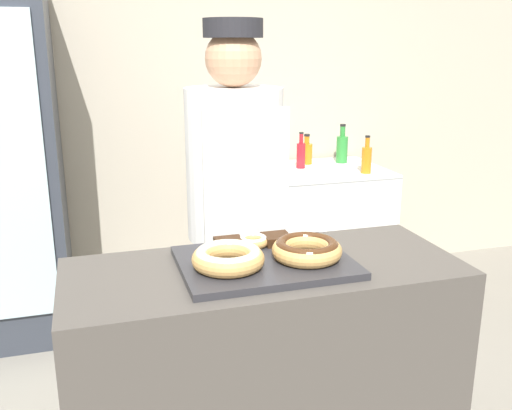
{
  "coord_description": "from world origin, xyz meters",
  "views": [
    {
      "loc": [
        -0.53,
        -1.66,
        1.66
      ],
      "look_at": [
        0.0,
        0.1,
        1.14
      ],
      "focal_mm": 40.0,
      "sensor_mm": 36.0,
      "label": 1
    }
  ],
  "objects_px": {
    "baker_person": "(235,220)",
    "donut_chocolate_glaze": "(307,249)",
    "serving_tray": "(265,262)",
    "chest_freezer": "(312,231)",
    "donut_light_glaze": "(228,257)",
    "brownie_back_left": "(229,244)",
    "brownie_back_right": "(277,239)",
    "bottle_orange": "(367,159)",
    "bottle_orange_b": "(307,152)",
    "donut_mini_center": "(253,241)",
    "bottle_red": "(301,154)",
    "bottle_green": "(342,148)"
  },
  "relations": [
    {
      "from": "bottle_orange",
      "to": "bottle_orange_b",
      "type": "bearing_deg",
      "value": 123.92
    },
    {
      "from": "donut_light_glaze",
      "to": "brownie_back_left",
      "type": "height_order",
      "value": "donut_light_glaze"
    },
    {
      "from": "chest_freezer",
      "to": "donut_light_glaze",
      "type": "bearing_deg",
      "value": -119.94
    },
    {
      "from": "brownie_back_left",
      "to": "bottle_orange",
      "type": "distance_m",
      "value": 1.87
    },
    {
      "from": "baker_person",
      "to": "bottle_red",
      "type": "bearing_deg",
      "value": 57.1
    },
    {
      "from": "brownie_back_right",
      "to": "bottle_red",
      "type": "xyz_separation_m",
      "value": [
        0.73,
        1.66,
        -0.04
      ]
    },
    {
      "from": "brownie_back_left",
      "to": "bottle_orange_b",
      "type": "height_order",
      "value": "bottle_orange_b"
    },
    {
      "from": "donut_chocolate_glaze",
      "to": "bottle_orange",
      "type": "distance_m",
      "value": 1.88
    },
    {
      "from": "donut_light_glaze",
      "to": "baker_person",
      "type": "xyz_separation_m",
      "value": [
        0.2,
        0.67,
        -0.1
      ]
    },
    {
      "from": "serving_tray",
      "to": "chest_freezer",
      "type": "distance_m",
      "value": 2.02
    },
    {
      "from": "bottle_orange_b",
      "to": "donut_chocolate_glaze",
      "type": "bearing_deg",
      "value": -111.64
    },
    {
      "from": "donut_light_glaze",
      "to": "brownie_back_right",
      "type": "relative_size",
      "value": 2.45
    },
    {
      "from": "baker_person",
      "to": "donut_mini_center",
      "type": "bearing_deg",
      "value": -97.6
    },
    {
      "from": "bottle_orange",
      "to": "bottle_orange_b",
      "type": "xyz_separation_m",
      "value": [
        -0.26,
        0.38,
        -0.01
      ]
    },
    {
      "from": "baker_person",
      "to": "chest_freezer",
      "type": "xyz_separation_m",
      "value": [
        0.82,
        1.1,
        -0.49
      ]
    },
    {
      "from": "donut_mini_center",
      "to": "brownie_back_left",
      "type": "bearing_deg",
      "value": 180.0
    },
    {
      "from": "brownie_back_left",
      "to": "bottle_green",
      "type": "relative_size",
      "value": 0.35
    },
    {
      "from": "donut_chocolate_glaze",
      "to": "chest_freezer",
      "type": "height_order",
      "value": "donut_chocolate_glaze"
    },
    {
      "from": "donut_mini_center",
      "to": "baker_person",
      "type": "relative_size",
      "value": 0.06
    },
    {
      "from": "bottle_green",
      "to": "brownie_back_left",
      "type": "bearing_deg",
      "value": -125.31
    },
    {
      "from": "donut_mini_center",
      "to": "bottle_orange",
      "type": "bearing_deg",
      "value": 50.32
    },
    {
      "from": "brownie_back_right",
      "to": "bottle_orange",
      "type": "height_order",
      "value": "bottle_orange"
    },
    {
      "from": "bottle_red",
      "to": "bottle_green",
      "type": "distance_m",
      "value": 0.35
    },
    {
      "from": "bottle_orange",
      "to": "brownie_back_left",
      "type": "bearing_deg",
      "value": -131.7
    },
    {
      "from": "serving_tray",
      "to": "donut_mini_center",
      "type": "distance_m",
      "value": 0.14
    },
    {
      "from": "donut_chocolate_glaze",
      "to": "serving_tray",
      "type": "bearing_deg",
      "value": 164.64
    },
    {
      "from": "donut_mini_center",
      "to": "bottle_red",
      "type": "relative_size",
      "value": 0.46
    },
    {
      "from": "donut_mini_center",
      "to": "chest_freezer",
      "type": "distance_m",
      "value": 1.92
    },
    {
      "from": "serving_tray",
      "to": "bottle_orange",
      "type": "height_order",
      "value": "bottle_orange"
    },
    {
      "from": "brownie_back_left",
      "to": "serving_tray",
      "type": "bearing_deg",
      "value": -57.09
    },
    {
      "from": "baker_person",
      "to": "donut_chocolate_glaze",
      "type": "bearing_deg",
      "value": -84.43
    },
    {
      "from": "brownie_back_left",
      "to": "brownie_back_right",
      "type": "distance_m",
      "value": 0.17
    },
    {
      "from": "donut_chocolate_glaze",
      "to": "bottle_green",
      "type": "bearing_deg",
      "value": 61.96
    },
    {
      "from": "donut_mini_center",
      "to": "bottle_green",
      "type": "xyz_separation_m",
      "value": [
        1.16,
        1.75,
        -0.03
      ]
    },
    {
      "from": "brownie_back_left",
      "to": "chest_freezer",
      "type": "distance_m",
      "value": 1.96
    },
    {
      "from": "baker_person",
      "to": "serving_tray",
      "type": "bearing_deg",
      "value": -96.02
    },
    {
      "from": "bottle_orange",
      "to": "donut_chocolate_glaze",
      "type": "bearing_deg",
      "value": -123.26
    },
    {
      "from": "brownie_back_left",
      "to": "bottle_orange_b",
      "type": "distance_m",
      "value": 2.04
    },
    {
      "from": "bottle_red",
      "to": "bottle_green",
      "type": "bearing_deg",
      "value": 14.88
    },
    {
      "from": "donut_light_glaze",
      "to": "donut_mini_center",
      "type": "xyz_separation_m",
      "value": [
        0.13,
        0.17,
        -0.02
      ]
    },
    {
      "from": "brownie_back_left",
      "to": "bottle_red",
      "type": "xyz_separation_m",
      "value": [
        0.9,
        1.66,
        -0.04
      ]
    },
    {
      "from": "bottle_red",
      "to": "donut_light_glaze",
      "type": "bearing_deg",
      "value": -117.43
    },
    {
      "from": "donut_light_glaze",
      "to": "bottle_orange",
      "type": "xyz_separation_m",
      "value": [
        1.29,
        1.57,
        -0.06
      ]
    },
    {
      "from": "serving_tray",
      "to": "donut_light_glaze",
      "type": "xyz_separation_m",
      "value": [
        -0.13,
        -0.04,
        0.05
      ]
    },
    {
      "from": "donut_light_glaze",
      "to": "donut_chocolate_glaze",
      "type": "relative_size",
      "value": 1.0
    },
    {
      "from": "bottle_orange_b",
      "to": "bottle_red",
      "type": "xyz_separation_m",
      "value": [
        -0.09,
        -0.12,
        0.01
      ]
    },
    {
      "from": "donut_light_glaze",
      "to": "baker_person",
      "type": "distance_m",
      "value": 0.7
    },
    {
      "from": "brownie_back_right",
      "to": "baker_person",
      "type": "xyz_separation_m",
      "value": [
        -0.02,
        0.5,
        -0.08
      ]
    },
    {
      "from": "donut_mini_center",
      "to": "bottle_orange_b",
      "type": "height_order",
      "value": "bottle_orange_b"
    },
    {
      "from": "bottle_orange",
      "to": "bottle_red",
      "type": "bearing_deg",
      "value": 142.44
    }
  ]
}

